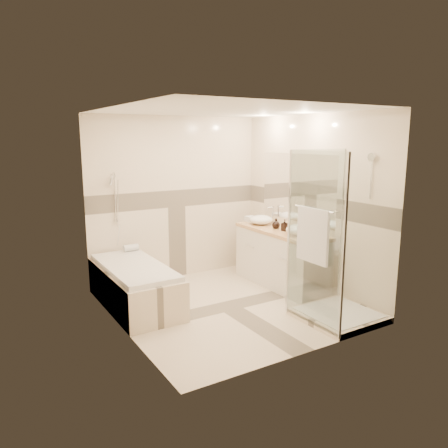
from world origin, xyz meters
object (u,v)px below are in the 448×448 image
shower_enclosure (329,279)px  vessel_sink_far (300,230)px  bathtub (135,283)px  vanity (281,258)px  amenity_bottle_a (285,225)px  vessel_sink_near (261,220)px  amenity_bottle_b (276,223)px

shower_enclosure → vessel_sink_far: (0.27, 0.86, 0.42)m
bathtub → vanity: 2.18m
amenity_bottle_a → vessel_sink_near: bearing=90.0°
shower_enclosure → vessel_sink_near: (0.27, 1.76, 0.42)m
shower_enclosure → bathtub: bearing=138.9°
vanity → vessel_sink_near: (-0.02, 0.49, 0.50)m
amenity_bottle_a → vanity: bearing=76.6°
vanity → amenity_bottle_b: 0.51m
bathtub → vessel_sink_near: bearing=3.9°
vanity → vessel_sink_far: vessel_sink_far is taller
vanity → vessel_sink_near: size_ratio=4.47×
vanity → vessel_sink_near: 0.70m
amenity_bottle_a → amenity_bottle_b: bearing=90.0°
shower_enclosure → amenity_bottle_a: bearing=77.1°
shower_enclosure → vanity: bearing=77.0°
shower_enclosure → amenity_bottle_b: size_ratio=13.35×
amenity_bottle_b → vessel_sink_far: bearing=-90.0°
shower_enclosure → vessel_sink_near: size_ratio=5.62×
bathtub → vessel_sink_far: bearing=-19.7°
vanity → vessel_sink_near: vessel_sink_near is taller
amenity_bottle_b → amenity_bottle_a: bearing=-90.0°
vessel_sink_far → vessel_sink_near: bearing=90.0°
bathtub → shower_enclosure: bearing=-41.1°
vanity → amenity_bottle_b: size_ratio=10.60×
amenity_bottle_a → amenity_bottle_b: size_ratio=1.11×
bathtub → vanity: bearing=-9.2°
shower_enclosure → vessel_sink_near: bearing=81.2°
vanity → amenity_bottle_a: bearing=-103.4°
bathtub → vessel_sink_near: (2.13, 0.14, 0.62)m
bathtub → shower_enclosure: size_ratio=0.83×
vessel_sink_far → amenity_bottle_b: (0.00, 0.53, 0.00)m
bathtub → amenity_bottle_a: bearing=-11.5°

